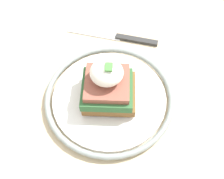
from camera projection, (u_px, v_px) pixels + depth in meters
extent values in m
cube|color=#C6B28E|center=(120.00, 92.00, 0.53)|extent=(1.07, 0.86, 0.03)
cylinder|color=#C6B28E|center=(215.00, 42.00, 1.09)|extent=(0.06, 0.06, 0.71)
cylinder|color=#C6B28E|center=(27.00, 37.00, 1.11)|extent=(0.06, 0.06, 0.71)
cylinder|color=white|center=(112.00, 98.00, 0.50)|extent=(0.20, 0.20, 0.01)
torus|color=gray|center=(112.00, 97.00, 0.50)|extent=(0.23, 0.23, 0.01)
cube|color=brown|center=(112.00, 93.00, 0.49)|extent=(0.08, 0.09, 0.02)
cube|color=#2D6033|center=(110.00, 89.00, 0.47)|extent=(0.08, 0.09, 0.02)
cube|color=brown|center=(110.00, 83.00, 0.46)|extent=(0.07, 0.07, 0.01)
ellipsoid|color=white|center=(110.00, 73.00, 0.44)|extent=(0.05, 0.05, 0.04)
cylinder|color=#EAD166|center=(121.00, 72.00, 0.52)|extent=(0.04, 0.04, 0.00)
cube|color=#47843D|center=(112.00, 67.00, 0.42)|extent=(0.02, 0.01, 0.00)
cube|color=#2D2D2D|center=(139.00, 40.00, 0.58)|extent=(0.03, 0.09, 0.01)
cube|color=silver|center=(97.00, 33.00, 0.59)|extent=(0.04, 0.12, 0.00)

